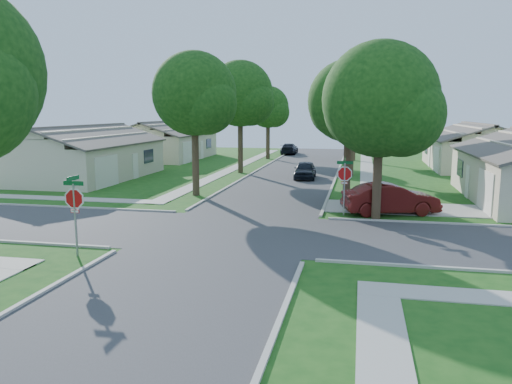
{
  "coord_description": "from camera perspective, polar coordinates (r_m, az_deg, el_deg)",
  "views": [
    {
      "loc": [
        5.45,
        -20.82,
        5.31
      ],
      "look_at": [
        0.78,
        1.44,
        1.6
      ],
      "focal_mm": 35.0,
      "sensor_mm": 36.0,
      "label": 1
    }
  ],
  "objects": [
    {
      "name": "house_nw_near",
      "position": [
        41.91,
        -19.01,
        3.57
      ],
      "size": [
        8.42,
        13.6,
        4.23
      ],
      "color": "#B3A58E",
      "rests_on": "ground"
    },
    {
      "name": "house_ne_far",
      "position": [
        51.06,
        23.8,
        4.22
      ],
      "size": [
        8.42,
        13.6,
        4.23
      ],
      "color": "#B3A58E",
      "rests_on": "ground"
    },
    {
      "name": "tree_e_near",
      "position": [
        29.83,
        10.67,
        9.75
      ],
      "size": [
        4.97,
        4.8,
        8.28
      ],
      "color": "#38281C",
      "rests_on": "ground"
    },
    {
      "name": "car_curb_west",
      "position": [
        62.05,
        3.82,
        4.95
      ],
      "size": [
        2.02,
        4.68,
        1.34
      ],
      "primitive_type": "imported",
      "rotation": [
        0.0,
        0.0,
        3.17
      ],
      "color": "black",
      "rests_on": "ground"
    },
    {
      "name": "car_driveway",
      "position": [
        26.75,
        15.11,
        -0.76
      ],
      "size": [
        5.17,
        3.04,
        1.61
      ],
      "primitive_type": "imported",
      "rotation": [
        0.0,
        0.0,
        1.86
      ],
      "color": "#541211",
      "rests_on": "ground"
    },
    {
      "name": "driveway",
      "position": [
        28.52,
        16.58,
        -1.81
      ],
      "size": [
        8.8,
        3.6,
        0.05
      ],
      "primitive_type": "cube",
      "color": "#9E9B91",
      "rests_on": "ground"
    },
    {
      "name": "tree_e_far",
      "position": [
        54.83,
        11.29,
        9.79
      ],
      "size": [
        5.17,
        5.0,
        8.72
      ],
      "color": "#38281C",
      "rests_on": "ground"
    },
    {
      "name": "ground",
      "position": [
        22.16,
        -2.75,
        -4.61
      ],
      "size": [
        100.0,
        100.0,
        0.0
      ],
      "primitive_type": "plane",
      "color": "#174B14",
      "rests_on": "ground"
    },
    {
      "name": "tree_w_near",
      "position": [
        31.5,
        -6.96,
        10.66
      ],
      "size": [
        5.38,
        5.2,
        8.97
      ],
      "color": "#38281C",
      "rests_on": "ground"
    },
    {
      "name": "tree_w_mid",
      "position": [
        43.04,
        -1.74,
        10.83
      ],
      "size": [
        5.8,
        5.6,
        9.56
      ],
      "color": "#38281C",
      "rests_on": "ground"
    },
    {
      "name": "tree_e_mid",
      "position": [
        41.84,
        11.09,
        10.38
      ],
      "size": [
        5.59,
        5.4,
        9.21
      ],
      "color": "#38281C",
      "rests_on": "ground"
    },
    {
      "name": "road_ns",
      "position": [
        22.16,
        -2.75,
        -4.6
      ],
      "size": [
        7.0,
        100.0,
        0.02
      ],
      "primitive_type": "cube",
      "color": "#333335",
      "rests_on": "ground"
    },
    {
      "name": "house_nw_far",
      "position": [
        57.13,
        -10.26,
        5.31
      ],
      "size": [
        8.42,
        13.6,
        4.23
      ],
      "color": "#B3A58E",
      "rests_on": "ground"
    },
    {
      "name": "sidewalk_ne",
      "position": [
        47.12,
        12.58,
        2.59
      ],
      "size": [
        1.2,
        40.0,
        0.04
      ],
      "primitive_type": "cube",
      "color": "#9E9B91",
      "rests_on": "ground"
    },
    {
      "name": "stop_sign_sw",
      "position": [
        19.33,
        -20.05,
        -1.07
      ],
      "size": [
        1.05,
        0.8,
        2.98
      ],
      "color": "gray",
      "rests_on": "ground"
    },
    {
      "name": "tree_ne_corner",
      "position": [
        25.04,
        14.14,
        9.63
      ],
      "size": [
        5.8,
        5.6,
        8.66
      ],
      "color": "#38281C",
      "rests_on": "ground"
    },
    {
      "name": "stop_sign_ne",
      "position": [
        25.74,
        10.09,
        1.8
      ],
      "size": [
        1.05,
        0.8,
        2.98
      ],
      "color": "gray",
      "rests_on": "ground"
    },
    {
      "name": "sidewalk_nw",
      "position": [
        48.51,
        -2.0,
        3.0
      ],
      "size": [
        1.2,
        40.0,
        0.04
      ],
      "primitive_type": "cube",
      "color": "#9E9B91",
      "rests_on": "ground"
    },
    {
      "name": "car_curb_east",
      "position": [
        39.7,
        5.63,
        2.53
      ],
      "size": [
        1.8,
        4.1,
        1.37
      ],
      "primitive_type": "imported",
      "rotation": [
        0.0,
        0.0,
        0.04
      ],
      "color": "black",
      "rests_on": "ground"
    },
    {
      "name": "tree_w_far",
      "position": [
        55.75,
        1.43,
        9.46
      ],
      "size": [
        4.76,
        4.6,
        8.04
      ],
      "color": "#38281C",
      "rests_on": "ground"
    }
  ]
}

